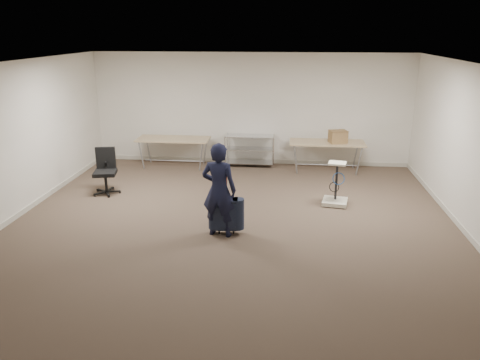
# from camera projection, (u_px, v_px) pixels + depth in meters

# --- Properties ---
(ground) EXTENTS (9.00, 9.00, 0.00)m
(ground) POSITION_uv_depth(u_px,v_px,m) (229.00, 234.00, 7.98)
(ground) COLOR #3E3326
(ground) RESTS_ON ground
(room_shell) EXTENTS (8.00, 9.00, 9.00)m
(room_shell) POSITION_uv_depth(u_px,v_px,m) (238.00, 203.00, 9.27)
(room_shell) COLOR silver
(room_shell) RESTS_ON ground
(folding_table_left) EXTENTS (1.80, 0.75, 0.73)m
(folding_table_left) POSITION_uv_depth(u_px,v_px,m) (173.00, 140.00, 11.69)
(folding_table_left) COLOR tan
(folding_table_left) RESTS_ON ground
(folding_table_right) EXTENTS (1.80, 0.75, 0.73)m
(folding_table_right) POSITION_uv_depth(u_px,v_px,m) (327.00, 144.00, 11.33)
(folding_table_right) COLOR tan
(folding_table_right) RESTS_ON ground
(wire_shelf) EXTENTS (1.22, 0.47, 0.80)m
(wire_shelf) POSITION_uv_depth(u_px,v_px,m) (250.00, 149.00, 11.82)
(wire_shelf) COLOR silver
(wire_shelf) RESTS_ON ground
(person) EXTENTS (0.64, 0.47, 1.60)m
(person) POSITION_uv_depth(u_px,v_px,m) (219.00, 190.00, 7.72)
(person) COLOR black
(person) RESTS_ON ground
(suitcase) EXTENTS (0.40, 0.25, 1.06)m
(suitcase) POSITION_uv_depth(u_px,v_px,m) (226.00, 214.00, 7.88)
(suitcase) COLOR black
(suitcase) RESTS_ON ground
(office_chair) EXTENTS (0.58, 0.58, 0.96)m
(office_chair) POSITION_uv_depth(u_px,v_px,m) (106.00, 180.00, 9.89)
(office_chair) COLOR black
(office_chair) RESTS_ON ground
(equipment_cart) EXTENTS (0.55, 0.55, 0.87)m
(equipment_cart) POSITION_uv_depth(u_px,v_px,m) (335.00, 194.00, 9.26)
(equipment_cart) COLOR beige
(equipment_cart) RESTS_ON ground
(cardboard_box) EXTENTS (0.46, 0.40, 0.30)m
(cardboard_box) POSITION_uv_depth(u_px,v_px,m) (338.00, 137.00, 11.18)
(cardboard_box) COLOR #926744
(cardboard_box) RESTS_ON folding_table_right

